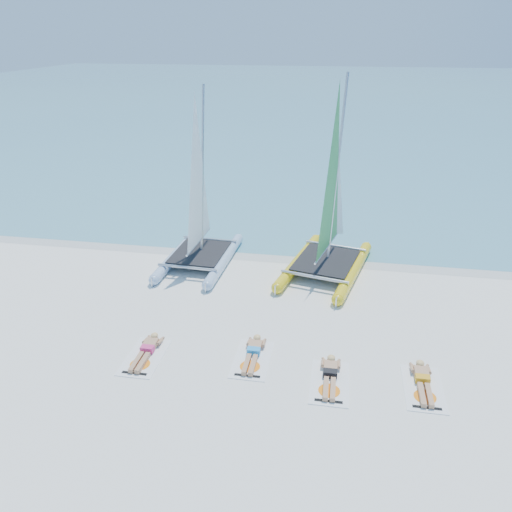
{
  "coord_description": "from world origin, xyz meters",
  "views": [
    {
      "loc": [
        2.48,
        -12.92,
        8.43
      ],
      "look_at": [
        0.03,
        1.2,
        1.9
      ],
      "focal_mm": 35.0,
      "sensor_mm": 36.0,
      "label": 1
    }
  ],
  "objects": [
    {
      "name": "sunbather_b",
      "position": [
        0.41,
        -1.42,
        0.12
      ],
      "size": [
        0.37,
        1.73,
        0.26
      ],
      "color": "tan",
      "rests_on": "towel_b"
    },
    {
      "name": "sunbather_a",
      "position": [
        -2.59,
        -1.84,
        0.12
      ],
      "size": [
        0.37,
        1.73,
        0.26
      ],
      "color": "tan",
      "rests_on": "towel_a"
    },
    {
      "name": "sunbather_d",
      "position": [
        4.97,
        -1.89,
        0.12
      ],
      "size": [
        0.37,
        1.73,
        0.26
      ],
      "color": "tan",
      "rests_on": "towel_d"
    },
    {
      "name": "towel_d",
      "position": [
        4.97,
        -2.08,
        0.01
      ],
      "size": [
        1.0,
        1.85,
        0.02
      ],
      "primitive_type": "cube",
      "color": "white",
      "rests_on": "ground"
    },
    {
      "name": "towel_a",
      "position": [
        -2.59,
        -2.03,
        0.01
      ],
      "size": [
        1.0,
        1.85,
        0.02
      ],
      "primitive_type": "cube",
      "color": "white",
      "rests_on": "ground"
    },
    {
      "name": "ground",
      "position": [
        0.0,
        0.0,
        0.0
      ],
      "size": [
        140.0,
        140.0,
        0.0
      ],
      "primitive_type": "plane",
      "color": "white",
      "rests_on": "ground"
    },
    {
      "name": "towel_c",
      "position": [
        2.59,
        -2.25,
        0.01
      ],
      "size": [
        1.0,
        1.85,
        0.02
      ],
      "primitive_type": "cube",
      "color": "white",
      "rests_on": "ground"
    },
    {
      "name": "sunbather_c",
      "position": [
        2.59,
        -2.06,
        0.12
      ],
      "size": [
        0.37,
        1.73,
        0.26
      ],
      "color": "tan",
      "rests_on": "towel_c"
    },
    {
      "name": "catamaran_yellow",
      "position": [
        2.29,
        4.94,
        2.31
      ],
      "size": [
        3.69,
        5.91,
        7.33
      ],
      "rotation": [
        0.0,
        0.0,
        -0.22
      ],
      "color": "gold",
      "rests_on": "ground"
    },
    {
      "name": "catamaran_blue",
      "position": [
        -2.77,
        4.47,
        2.04
      ],
      "size": [
        2.62,
        5.11,
        6.83
      ],
      "rotation": [
        0.0,
        0.0,
        -0.05
      ],
      "color": "#ACCEE2",
      "rests_on": "ground"
    },
    {
      "name": "towel_b",
      "position": [
        0.41,
        -1.61,
        0.01
      ],
      "size": [
        1.0,
        1.85,
        0.02
      ],
      "primitive_type": "cube",
      "color": "white",
      "rests_on": "ground"
    },
    {
      "name": "sea",
      "position": [
        0.0,
        63.0,
        0.01
      ],
      "size": [
        140.0,
        115.0,
        0.01
      ],
      "primitive_type": "cube",
      "color": "#6CB1B4",
      "rests_on": "ground"
    },
    {
      "name": "wet_sand_strip",
      "position": [
        0.0,
        5.5,
        0.0
      ],
      "size": [
        140.0,
        1.4,
        0.01
      ],
      "primitive_type": "cube",
      "color": "beige",
      "rests_on": "ground"
    }
  ]
}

